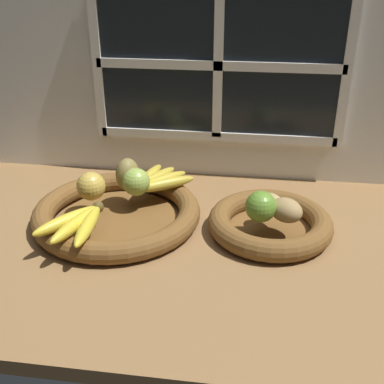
{
  "coord_description": "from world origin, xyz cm",
  "views": [
    {
      "loc": [
        10.03,
        -93.37,
        55.45
      ],
      "look_at": [
        -2.77,
        -1.12,
        8.94
      ],
      "focal_mm": 43.84,
      "sensor_mm": 36.0,
      "label": 1
    }
  ],
  "objects_px": {
    "potato_large": "(272,204)",
    "lime_near": "(261,207)",
    "fruit_bowl_right": "(270,223)",
    "fruit_bowl_left": "(117,213)",
    "apple_golden_left": "(91,186)",
    "apple_green_back": "(136,182)",
    "pear_brown": "(128,175)",
    "banana_bunch_back": "(157,180)",
    "potato_small": "(286,210)",
    "banana_bunch_front": "(78,223)"
  },
  "relations": [
    {
      "from": "potato_large",
      "to": "lime_near",
      "type": "bearing_deg",
      "value": -123.69
    },
    {
      "from": "fruit_bowl_right",
      "to": "fruit_bowl_left",
      "type": "bearing_deg",
      "value": 180.0
    },
    {
      "from": "apple_golden_left",
      "to": "apple_green_back",
      "type": "bearing_deg",
      "value": 20.27
    },
    {
      "from": "fruit_bowl_right",
      "to": "pear_brown",
      "type": "relative_size",
      "value": 3.41
    },
    {
      "from": "fruit_bowl_left",
      "to": "apple_golden_left",
      "type": "relative_size",
      "value": 5.81
    },
    {
      "from": "apple_green_back",
      "to": "lime_near",
      "type": "distance_m",
      "value": 0.3
    },
    {
      "from": "apple_golden_left",
      "to": "pear_brown",
      "type": "bearing_deg",
      "value": 38.83
    },
    {
      "from": "apple_golden_left",
      "to": "potato_large",
      "type": "bearing_deg",
      "value": -1.71
    },
    {
      "from": "fruit_bowl_right",
      "to": "pear_brown",
      "type": "height_order",
      "value": "pear_brown"
    },
    {
      "from": "potato_large",
      "to": "banana_bunch_back",
      "type": "bearing_deg",
      "value": 159.75
    },
    {
      "from": "lime_near",
      "to": "fruit_bowl_right",
      "type": "bearing_deg",
      "value": 56.31
    },
    {
      "from": "banana_bunch_back",
      "to": "pear_brown",
      "type": "bearing_deg",
      "value": -152.57
    },
    {
      "from": "pear_brown",
      "to": "lime_near",
      "type": "relative_size",
      "value": 1.21
    },
    {
      "from": "apple_green_back",
      "to": "potato_large",
      "type": "xyz_separation_m",
      "value": [
        0.32,
        -0.05,
        -0.01
      ]
    },
    {
      "from": "banana_bunch_back",
      "to": "lime_near",
      "type": "distance_m",
      "value": 0.29
    },
    {
      "from": "potato_small",
      "to": "potato_large",
      "type": "xyz_separation_m",
      "value": [
        -0.03,
        0.03,
        -0.0
      ]
    },
    {
      "from": "fruit_bowl_right",
      "to": "lime_near",
      "type": "distance_m",
      "value": 0.07
    },
    {
      "from": "banana_bunch_front",
      "to": "potato_small",
      "type": "height_order",
      "value": "potato_small"
    },
    {
      "from": "fruit_bowl_right",
      "to": "potato_small",
      "type": "relative_size",
      "value": 3.74
    },
    {
      "from": "apple_golden_left",
      "to": "potato_small",
      "type": "xyz_separation_m",
      "value": [
        0.44,
        -0.04,
        -0.01
      ]
    },
    {
      "from": "potato_small",
      "to": "potato_large",
      "type": "height_order",
      "value": "potato_small"
    },
    {
      "from": "fruit_bowl_left",
      "to": "banana_bunch_front",
      "type": "distance_m",
      "value": 0.14
    },
    {
      "from": "fruit_bowl_left",
      "to": "banana_bunch_front",
      "type": "bearing_deg",
      "value": -110.73
    },
    {
      "from": "potato_large",
      "to": "banana_bunch_front",
      "type": "bearing_deg",
      "value": -162.97
    },
    {
      "from": "fruit_bowl_right",
      "to": "pear_brown",
      "type": "xyz_separation_m",
      "value": [
        -0.34,
        0.07,
        0.07
      ]
    },
    {
      "from": "banana_bunch_front",
      "to": "fruit_bowl_left",
      "type": "bearing_deg",
      "value": 69.27
    },
    {
      "from": "pear_brown",
      "to": "potato_large",
      "type": "bearing_deg",
      "value": -11.55
    },
    {
      "from": "fruit_bowl_right",
      "to": "apple_golden_left",
      "type": "bearing_deg",
      "value": 178.29
    },
    {
      "from": "banana_bunch_front",
      "to": "lime_near",
      "type": "distance_m",
      "value": 0.39
    },
    {
      "from": "apple_green_back",
      "to": "apple_golden_left",
      "type": "relative_size",
      "value": 0.99
    },
    {
      "from": "apple_green_back",
      "to": "potato_large",
      "type": "bearing_deg",
      "value": -8.72
    },
    {
      "from": "lime_near",
      "to": "fruit_bowl_left",
      "type": "bearing_deg",
      "value": 173.75
    },
    {
      "from": "fruit_bowl_left",
      "to": "potato_small",
      "type": "relative_size",
      "value": 5.23
    },
    {
      "from": "potato_small",
      "to": "apple_green_back",
      "type": "bearing_deg",
      "value": 167.26
    },
    {
      "from": "banana_bunch_front",
      "to": "potato_large",
      "type": "relative_size",
      "value": 2.57
    },
    {
      "from": "fruit_bowl_right",
      "to": "banana_bunch_front",
      "type": "bearing_deg",
      "value": -162.97
    },
    {
      "from": "potato_large",
      "to": "lime_near",
      "type": "relative_size",
      "value": 1.0
    },
    {
      "from": "fruit_bowl_left",
      "to": "fruit_bowl_right",
      "type": "distance_m",
      "value": 0.35
    },
    {
      "from": "pear_brown",
      "to": "apple_green_back",
      "type": "bearing_deg",
      "value": -39.4
    },
    {
      "from": "fruit_bowl_right",
      "to": "potato_large",
      "type": "bearing_deg",
      "value": -90.0
    },
    {
      "from": "fruit_bowl_right",
      "to": "banana_bunch_front",
      "type": "xyz_separation_m",
      "value": [
        -0.4,
        -0.12,
        0.04
      ]
    },
    {
      "from": "lime_near",
      "to": "banana_bunch_front",
      "type": "bearing_deg",
      "value": -167.05
    },
    {
      "from": "pear_brown",
      "to": "potato_small",
      "type": "height_order",
      "value": "pear_brown"
    },
    {
      "from": "fruit_bowl_left",
      "to": "potato_large",
      "type": "height_order",
      "value": "potato_large"
    },
    {
      "from": "pear_brown",
      "to": "fruit_bowl_right",
      "type": "bearing_deg",
      "value": -11.55
    },
    {
      "from": "fruit_bowl_right",
      "to": "lime_near",
      "type": "height_order",
      "value": "lime_near"
    },
    {
      "from": "potato_small",
      "to": "fruit_bowl_right",
      "type": "bearing_deg",
      "value": 135.0
    },
    {
      "from": "lime_near",
      "to": "potato_small",
      "type": "bearing_deg",
      "value": 6.67
    },
    {
      "from": "potato_small",
      "to": "lime_near",
      "type": "bearing_deg",
      "value": -173.33
    },
    {
      "from": "apple_green_back",
      "to": "potato_small",
      "type": "height_order",
      "value": "apple_green_back"
    }
  ]
}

